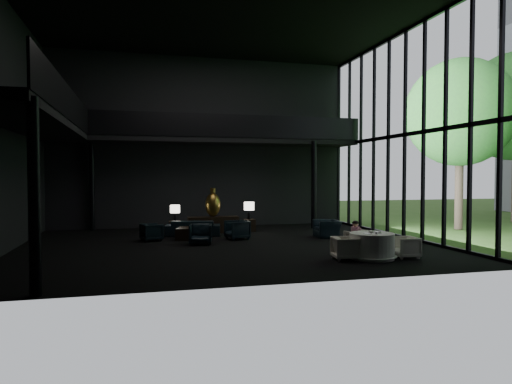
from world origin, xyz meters
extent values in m
cube|color=black|center=(0.00, 0.00, 0.00)|extent=(14.00, 12.00, 0.02)
cube|color=black|center=(0.00, 0.00, 8.00)|extent=(14.00, 12.00, 0.02)
cube|color=black|center=(0.00, 6.00, 4.00)|extent=(14.00, 0.04, 8.00)
cube|color=black|center=(0.00, -6.00, 4.00)|extent=(14.00, 0.04, 8.00)
cube|color=black|center=(-7.00, 0.00, 4.00)|extent=(0.04, 12.00, 8.00)
cube|color=black|center=(-6.00, 0.00, 4.00)|extent=(2.00, 12.00, 0.25)
cube|color=black|center=(1.00, 5.00, 4.00)|extent=(12.00, 2.00, 0.25)
cube|color=black|center=(-5.00, 0.00, 4.60)|extent=(0.06, 12.00, 1.00)
cube|color=black|center=(1.00, 4.00, 4.60)|extent=(12.00, 0.06, 1.00)
cylinder|color=black|center=(-5.00, -5.70, 2.00)|extent=(0.24, 0.24, 4.00)
cylinder|color=black|center=(-5.00, 5.70, 2.00)|extent=(0.24, 0.24, 4.00)
cylinder|color=black|center=(4.80, 4.00, 2.00)|extent=(0.24, 0.24, 4.00)
cylinder|color=#382D23|center=(11.00, 2.00, 2.45)|extent=(0.36, 0.36, 4.90)
sphere|color=#2B5E21|center=(11.00, 2.00, 5.25)|extent=(4.80, 4.80, 4.80)
cube|color=black|center=(0.06, 3.47, 0.34)|extent=(2.15, 0.49, 0.68)
ellipsoid|color=olive|center=(0.06, 3.58, 1.19)|extent=(0.65, 0.65, 1.00)
cylinder|color=olive|center=(0.06, 3.58, 1.79)|extent=(0.22, 0.22, 0.20)
cube|color=black|center=(-1.54, 3.66, 0.26)|extent=(0.48, 0.48, 0.52)
cylinder|color=black|center=(-1.54, 3.49, 0.70)|extent=(0.12, 0.12, 0.36)
cylinder|color=white|center=(-1.54, 3.49, 1.04)|extent=(0.41, 0.41, 0.32)
cube|color=black|center=(1.66, 3.61, 0.27)|extent=(0.48, 0.48, 0.53)
cylinder|color=black|center=(1.66, 3.64, 0.72)|extent=(0.13, 0.13, 0.39)
cylinder|color=white|center=(1.66, 3.64, 1.10)|extent=(0.44, 0.44, 0.35)
imported|color=black|center=(-0.89, 2.74, 0.44)|extent=(2.36, 1.07, 0.89)
imported|color=black|center=(-2.54, 1.66, 0.33)|extent=(0.77, 0.80, 0.66)
imported|color=black|center=(0.62, 1.28, 0.41)|extent=(0.91, 0.95, 0.82)
imported|color=black|center=(-0.89, 0.31, 0.40)|extent=(0.91, 0.87, 0.81)
imported|color=black|center=(4.20, 1.02, 0.43)|extent=(0.71, 1.03, 0.86)
cube|color=black|center=(-1.08, 1.72, 0.22)|extent=(1.24, 1.24, 0.45)
cylinder|color=white|center=(3.61, -3.63, 0.38)|extent=(1.29, 1.29, 0.75)
cone|color=white|center=(3.61, -3.63, 0.05)|extent=(1.46, 1.46, 0.10)
imported|color=white|center=(3.69, -2.79, 0.41)|extent=(0.99, 0.96, 0.82)
imported|color=beige|center=(4.62, -3.77, 0.31)|extent=(0.59, 0.63, 0.62)
imported|color=beige|center=(2.80, -3.60, 0.35)|extent=(0.71, 0.75, 0.69)
cylinder|color=#C6799B|center=(3.56, -2.68, 0.64)|extent=(0.27, 0.27, 0.38)
sphere|color=#D8A884|center=(3.56, -2.68, 0.93)|extent=(0.19, 0.19, 0.19)
ellipsoid|color=black|center=(3.56, -2.68, 0.96)|extent=(0.20, 0.20, 0.13)
cylinder|color=white|center=(3.41, -3.74, 0.76)|extent=(0.28, 0.28, 0.02)
cylinder|color=white|center=(3.83, -3.42, 0.76)|extent=(0.26, 0.26, 0.02)
cylinder|color=white|center=(3.78, -3.74, 0.76)|extent=(0.17, 0.17, 0.01)
cylinder|color=white|center=(3.80, -3.74, 0.79)|extent=(0.11, 0.11, 0.06)
ellipsoid|color=white|center=(3.64, -3.52, 0.79)|extent=(0.15, 0.15, 0.07)
cylinder|color=#99999E|center=(3.61, -3.89, 0.78)|extent=(0.07, 0.07, 0.07)
camera|label=1|loc=(-2.95, -15.62, 2.43)|focal=32.00mm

